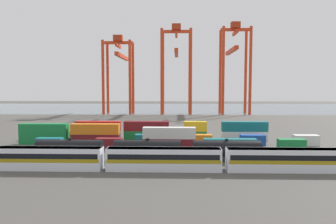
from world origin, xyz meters
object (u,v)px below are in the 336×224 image
(passenger_train, at_px, (164,158))
(gantry_crane_east, at_px, (234,59))
(shipping_container_17, at_px, (147,136))
(gantry_crane_central, at_px, (176,61))
(freight_tank_row, at_px, (148,150))
(shipping_container_6, at_px, (44,139))
(shipping_container_21, at_px, (244,136))
(gantry_crane_west, at_px, (119,65))
(shipping_container_10, at_px, (147,139))
(shipping_container_0, at_px, (50,143))

(passenger_train, xyz_separation_m, gantry_crane_east, (32.77, 124.11, 27.23))
(shipping_container_17, bearing_deg, gantry_crane_central, 85.38)
(freight_tank_row, relative_size, shipping_container_17, 3.63)
(gantry_crane_central, bearing_deg, gantry_crane_east, 0.23)
(shipping_container_6, height_order, shipping_container_21, same)
(shipping_container_21, distance_m, gantry_crane_central, 98.12)
(gantry_crane_west, height_order, gantry_crane_east, gantry_crane_east)
(shipping_container_10, height_order, gantry_crane_east, gantry_crane_east)
(shipping_container_17, height_order, shipping_container_21, same)
(passenger_train, distance_m, freight_tank_row, 8.23)
(freight_tank_row, distance_m, shipping_container_6, 33.21)
(shipping_container_10, xyz_separation_m, gantry_crane_central, (6.63, 98.70, 27.50))
(shipping_container_6, xyz_separation_m, gantry_crane_west, (1.49, 99.58, 24.96))
(passenger_train, relative_size, shipping_container_6, 5.06)
(shipping_container_17, relative_size, gantry_crane_east, 0.25)
(shipping_container_21, bearing_deg, shipping_container_17, 180.00)
(freight_tank_row, distance_m, gantry_crane_central, 119.67)
(gantry_crane_central, bearing_deg, gantry_crane_west, 178.40)
(passenger_train, height_order, gantry_crane_west, gantry_crane_west)
(gantry_crane_central, height_order, gantry_crane_east, gantry_crane_east)
(passenger_train, distance_m, gantry_crane_west, 130.67)
(shipping_container_21, bearing_deg, gantry_crane_central, 101.56)
(shipping_container_0, bearing_deg, passenger_train, -34.37)
(shipping_container_6, relative_size, gantry_crane_central, 0.25)
(shipping_container_6, relative_size, shipping_container_17, 1.00)
(passenger_train, height_order, shipping_container_17, passenger_train)
(passenger_train, height_order, freight_tank_row, freight_tank_row)
(shipping_container_21, xyz_separation_m, gantry_crane_west, (-50.27, 93.15, 24.96))
(shipping_container_0, height_order, shipping_container_10, same)
(shipping_container_0, xyz_separation_m, gantry_crane_west, (-2.47, 106.01, 24.96))
(gantry_crane_west, distance_m, gantry_crane_east, 62.89)
(freight_tank_row, height_order, gantry_crane_central, gantry_crane_central)
(shipping_container_6, relative_size, gantry_crane_west, 0.29)
(gantry_crane_central, relative_size, gantry_crane_east, 0.98)
(shipping_container_6, xyz_separation_m, gantry_crane_east, (64.29, 98.83, 28.08))
(shipping_container_10, distance_m, gantry_crane_central, 102.68)
(passenger_train, xyz_separation_m, shipping_container_21, (20.24, 31.71, -0.84))
(shipping_container_0, height_order, gantry_crane_east, gantry_crane_east)
(shipping_container_10, height_order, shipping_container_21, same)
(gantry_crane_central, bearing_deg, shipping_container_21, -78.44)
(shipping_container_21, height_order, gantry_crane_east, gantry_crane_east)
(passenger_train, xyz_separation_m, gantry_crane_central, (1.37, 123.99, 26.65))
(freight_tank_row, bearing_deg, shipping_container_10, 95.58)
(shipping_container_10, relative_size, shipping_container_21, 0.50)
(freight_tank_row, bearing_deg, gantry_crane_central, 87.60)
(freight_tank_row, height_order, shipping_container_17, freight_tank_row)
(passenger_train, bearing_deg, gantry_crane_central, 89.37)
(shipping_container_6, height_order, gantry_crane_central, gantry_crane_central)
(freight_tank_row, xyz_separation_m, gantry_crane_west, (-26.51, 117.43, 24.17))
(shipping_container_6, height_order, shipping_container_17, same)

